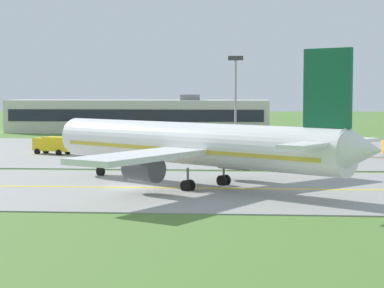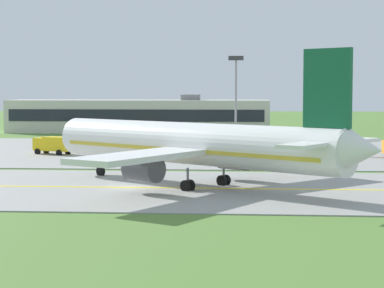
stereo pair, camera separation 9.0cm
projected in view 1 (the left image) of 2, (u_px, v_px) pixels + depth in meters
ground_plane at (127, 188)px, 69.26m from camera, size 500.00×500.00×0.00m
taxiway_strip at (127, 188)px, 69.26m from camera, size 240.00×28.00×0.10m
apron_pad at (238, 151)px, 110.26m from camera, size 140.00×52.00×0.10m
taxiway_centreline at (127, 187)px, 69.25m from camera, size 220.00×0.60×0.01m
airplane_lead at (194, 144)px, 69.68m from camera, size 33.64×29.13×12.70m
service_truck_baggage at (54, 144)px, 104.88m from camera, size 6.33×4.17×2.60m
terminal_building at (139, 116)px, 160.35m from camera, size 56.83×11.77×8.30m
apron_light_mast at (236, 90)px, 116.51m from camera, size 2.40×0.50×14.70m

